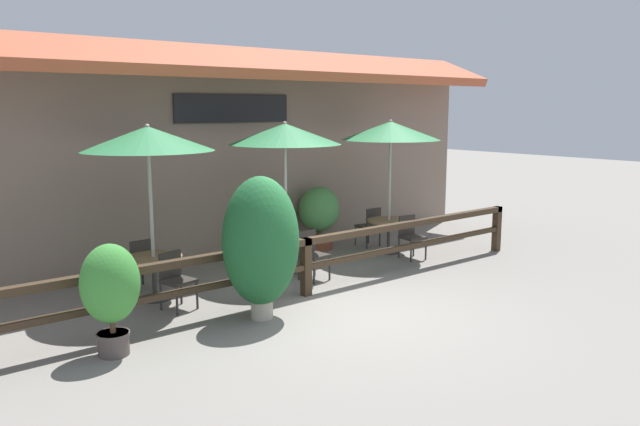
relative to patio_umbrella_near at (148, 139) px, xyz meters
name	(u,v)px	position (x,y,z in m)	size (l,w,h in m)	color
ground_plane	(349,312)	(2.00, -2.41, -2.54)	(60.00, 60.00, 0.00)	gray
building_facade	(210,152)	(2.00, 1.70, -0.38)	(14.28, 1.49, 4.23)	gray
patio_railing	(306,254)	(2.00, -1.36, -1.85)	(10.40, 0.14, 0.95)	#3D2D1E
patio_umbrella_near	(148,139)	(0.00, 0.00, 0.00)	(2.03, 2.03, 2.77)	#B7B2A8
dining_table_near	(154,265)	(0.00, 0.00, -1.99)	(0.90, 0.90, 0.70)	olive
chair_near_streetside	(176,277)	(0.06, -0.65, -2.05)	(0.50, 0.50, 0.87)	#332D28
chair_near_wallside	(139,261)	(0.02, 0.65, -2.05)	(0.45, 0.45, 0.87)	#332D28
patio_umbrella_middle	(285,134)	(2.61, 0.04, 0.00)	(2.03, 2.03, 2.77)	#B7B2A8
dining_table_middle	(286,242)	(2.61, 0.04, -1.99)	(0.90, 0.90, 0.70)	olive
chair_middle_streetside	(312,252)	(2.67, -0.66, -2.05)	(0.46, 0.46, 0.87)	#332D28
chair_middle_wallside	(267,239)	(2.66, 0.75, -2.05)	(0.46, 0.46, 0.87)	#332D28
patio_umbrella_far	(391,131)	(5.22, -0.04, 0.00)	(2.03, 2.03, 2.77)	#B7B2A8
dining_table_far	(389,226)	(5.22, -0.04, -1.99)	(0.90, 0.90, 0.70)	olive
chair_far_streetside	(411,235)	(5.18, -0.69, -2.05)	(0.47, 0.47, 0.87)	#332D28
chair_far_wallside	(370,225)	(5.29, 0.62, -2.05)	(0.44, 0.44, 0.87)	#332D28
potted_plant_small_flowering	(111,289)	(-1.36, -1.81, -1.70)	(0.72, 0.65, 1.40)	#564C47
potted_plant_corner_fern	(261,242)	(0.82, -1.83, -1.42)	(1.13, 1.02, 2.07)	#B7AD99
potted_plant_entrance_palm	(319,213)	(4.29, 1.14, -1.77)	(0.90, 0.81, 1.35)	brown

